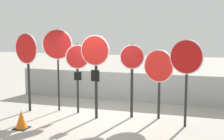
{
  "coord_description": "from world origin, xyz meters",
  "views": [
    {
      "loc": [
        2.95,
        -8.62,
        2.64
      ],
      "look_at": [
        0.33,
        0.0,
        1.4
      ],
      "focal_mm": 50.0,
      "sensor_mm": 36.0,
      "label": 1
    }
  ],
  "objects_px": {
    "stop_sign_4": "(132,66)",
    "stop_sign_5": "(159,70)",
    "stop_sign_3": "(95,60)",
    "stop_sign_0": "(27,55)",
    "stop_sign_1": "(57,49)",
    "traffic_cone_0": "(21,120)",
    "stop_sign_6": "(186,63)",
    "stop_sign_2": "(78,64)"
  },
  "relations": [
    {
      "from": "stop_sign_0",
      "to": "stop_sign_2",
      "type": "bearing_deg",
      "value": 26.34
    },
    {
      "from": "stop_sign_5",
      "to": "stop_sign_6",
      "type": "xyz_separation_m",
      "value": [
        0.79,
        -0.53,
        0.3
      ]
    },
    {
      "from": "stop_sign_6",
      "to": "traffic_cone_0",
      "type": "distance_m",
      "value": 4.56
    },
    {
      "from": "stop_sign_0",
      "to": "stop_sign_2",
      "type": "relative_size",
      "value": 1.15
    },
    {
      "from": "stop_sign_0",
      "to": "stop_sign_3",
      "type": "bearing_deg",
      "value": 13.78
    },
    {
      "from": "stop_sign_0",
      "to": "stop_sign_5",
      "type": "xyz_separation_m",
      "value": [
        4.04,
        0.36,
        -0.35
      ]
    },
    {
      "from": "stop_sign_4",
      "to": "stop_sign_5",
      "type": "bearing_deg",
      "value": -5.02
    },
    {
      "from": "stop_sign_1",
      "to": "stop_sign_3",
      "type": "relative_size",
      "value": 1.07
    },
    {
      "from": "stop_sign_1",
      "to": "traffic_cone_0",
      "type": "xyz_separation_m",
      "value": [
        -0.15,
        -1.86,
        -1.74
      ]
    },
    {
      "from": "stop_sign_0",
      "to": "stop_sign_4",
      "type": "height_order",
      "value": "stop_sign_0"
    },
    {
      "from": "stop_sign_0",
      "to": "stop_sign_5",
      "type": "relative_size",
      "value": 1.22
    },
    {
      "from": "stop_sign_0",
      "to": "stop_sign_3",
      "type": "distance_m",
      "value": 2.31
    },
    {
      "from": "stop_sign_0",
      "to": "stop_sign_6",
      "type": "relative_size",
      "value": 1.06
    },
    {
      "from": "stop_sign_4",
      "to": "traffic_cone_0",
      "type": "xyz_separation_m",
      "value": [
        -2.54,
        -1.81,
        -1.28
      ]
    },
    {
      "from": "stop_sign_6",
      "to": "traffic_cone_0",
      "type": "xyz_separation_m",
      "value": [
        -4.09,
        -1.38,
        -1.48
      ]
    },
    {
      "from": "stop_sign_2",
      "to": "stop_sign_0",
      "type": "bearing_deg",
      "value": 158.72
    },
    {
      "from": "stop_sign_5",
      "to": "stop_sign_0",
      "type": "bearing_deg",
      "value": -155.27
    },
    {
      "from": "stop_sign_2",
      "to": "stop_sign_5",
      "type": "height_order",
      "value": "stop_sign_2"
    },
    {
      "from": "stop_sign_1",
      "to": "stop_sign_2",
      "type": "relative_size",
      "value": 1.21
    },
    {
      "from": "stop_sign_0",
      "to": "stop_sign_6",
      "type": "xyz_separation_m",
      "value": [
        4.83,
        -0.17,
        -0.05
      ]
    },
    {
      "from": "stop_sign_3",
      "to": "stop_sign_5",
      "type": "relative_size",
      "value": 1.2
    },
    {
      "from": "stop_sign_3",
      "to": "stop_sign_5",
      "type": "xyz_separation_m",
      "value": [
        1.73,
        0.49,
        -0.28
      ]
    },
    {
      "from": "stop_sign_0",
      "to": "stop_sign_4",
      "type": "distance_m",
      "value": 3.3
    },
    {
      "from": "stop_sign_3",
      "to": "stop_sign_5",
      "type": "distance_m",
      "value": 1.82
    },
    {
      "from": "stop_sign_0",
      "to": "stop_sign_4",
      "type": "relative_size",
      "value": 1.14
    },
    {
      "from": "stop_sign_0",
      "to": "stop_sign_3",
      "type": "relative_size",
      "value": 1.02
    },
    {
      "from": "stop_sign_1",
      "to": "stop_sign_4",
      "type": "height_order",
      "value": "stop_sign_1"
    },
    {
      "from": "stop_sign_0",
      "to": "stop_sign_2",
      "type": "distance_m",
      "value": 1.63
    },
    {
      "from": "traffic_cone_0",
      "to": "stop_sign_0",
      "type": "bearing_deg",
      "value": 115.69
    },
    {
      "from": "stop_sign_0",
      "to": "stop_sign_4",
      "type": "bearing_deg",
      "value": 21.73
    },
    {
      "from": "stop_sign_0",
      "to": "stop_sign_2",
      "type": "xyz_separation_m",
      "value": [
        1.59,
        0.26,
        -0.24
      ]
    },
    {
      "from": "stop_sign_3",
      "to": "stop_sign_5",
      "type": "height_order",
      "value": "stop_sign_3"
    },
    {
      "from": "stop_sign_6",
      "to": "traffic_cone_0",
      "type": "height_order",
      "value": "stop_sign_6"
    },
    {
      "from": "stop_sign_4",
      "to": "stop_sign_5",
      "type": "xyz_separation_m",
      "value": [
        0.76,
        0.09,
        -0.1
      ]
    },
    {
      "from": "stop_sign_1",
      "to": "stop_sign_4",
      "type": "bearing_deg",
      "value": -13.92
    },
    {
      "from": "stop_sign_4",
      "to": "stop_sign_0",
      "type": "bearing_deg",
      "value": 172.69
    },
    {
      "from": "stop_sign_2",
      "to": "stop_sign_6",
      "type": "bearing_deg",
      "value": -38.06
    },
    {
      "from": "stop_sign_4",
      "to": "traffic_cone_0",
      "type": "distance_m",
      "value": 3.37
    },
    {
      "from": "stop_sign_6",
      "to": "stop_sign_0",
      "type": "bearing_deg",
      "value": -163.98
    },
    {
      "from": "stop_sign_0",
      "to": "stop_sign_1",
      "type": "relative_size",
      "value": 0.95
    },
    {
      "from": "stop_sign_0",
      "to": "traffic_cone_0",
      "type": "relative_size",
      "value": 5.08
    },
    {
      "from": "stop_sign_0",
      "to": "traffic_cone_0",
      "type": "height_order",
      "value": "stop_sign_0"
    }
  ]
}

